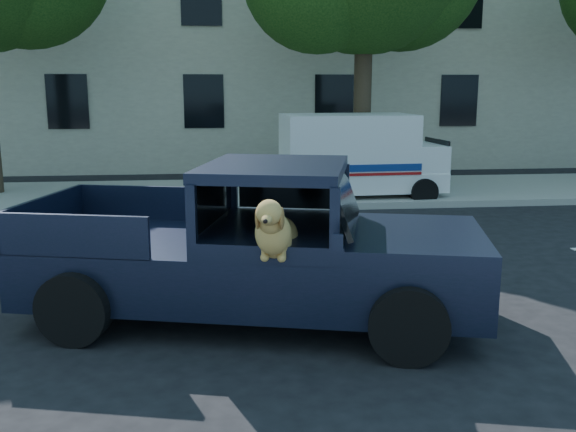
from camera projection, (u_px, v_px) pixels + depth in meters
name	position (u px, v px, depth m)	size (l,w,h in m)	color
ground	(89.00, 352.00, 6.57)	(120.00, 120.00, 0.00)	black
far_sidewalk	(161.00, 195.00, 15.51)	(60.00, 4.00, 0.15)	gray
lane_stripes	(260.00, 259.00, 10.10)	(21.60, 0.14, 0.01)	silver
building_main	(262.00, 31.00, 22.06)	(26.00, 6.00, 9.00)	beige
pickup_truck	(247.00, 268.00, 7.39)	(5.45, 3.25, 1.83)	black
mail_truck	(358.00, 163.00, 15.00)	(3.78, 2.05, 2.03)	silver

